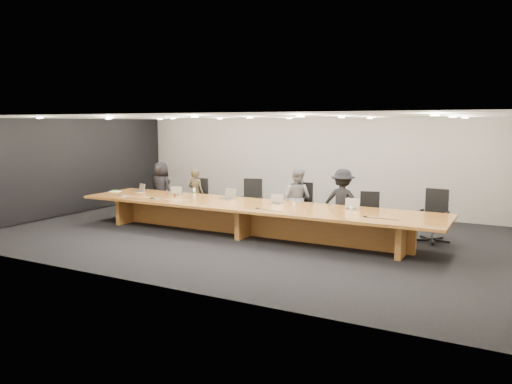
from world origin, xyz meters
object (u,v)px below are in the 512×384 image
laptop_b (175,191)px  laptop_c (227,194)px  laptop_d (276,199)px  water_bottle (194,193)px  chair_mid_left (251,201)px  amber_mug (175,195)px  chair_far_left (152,194)px  person_b (196,193)px  laptop_a (139,188)px  paper_cup_far (351,209)px  person_c (297,199)px  av_box (123,195)px  chair_far_right (433,215)px  mic_left (152,198)px  chair_left (196,198)px  laptop_e (352,204)px  chair_mid_right (300,206)px  person_a (161,188)px  mic_right (365,216)px  conference_table (250,214)px  person_d (342,202)px  paper_cup_near (294,205)px  chair_right (369,214)px  mic_center (257,208)px

laptop_b → laptop_c: (1.60, 0.03, 0.02)m
laptop_d → water_bottle: laptop_d is taller
chair_mid_left → amber_mug: bearing=-156.5°
chair_far_left → person_b: person_b is taller
laptop_c → person_b: bearing=162.7°
laptop_a → paper_cup_far: (6.13, -0.12, -0.07)m
person_c → amber_mug: 3.16m
av_box → chair_far_right: bearing=32.0°
person_b → mic_left: 1.67m
chair_far_left → laptop_a: (0.22, -0.82, 0.28)m
chair_left → laptop_e: size_ratio=3.61×
laptop_c → av_box: 2.84m
chair_mid_left → chair_mid_right: bearing=-16.6°
chair_far_right → person_c: size_ratio=0.79×
chair_far_left → person_a: person_a is taller
chair_far_right → mic_right: 1.98m
conference_table → paper_cup_far: bearing=6.0°
chair_far_right → person_d: 2.08m
mic_right → laptop_e: bearing=125.0°
water_bottle → laptop_b: bearing=178.2°
laptop_d → water_bottle: (-2.34, -0.01, -0.00)m
conference_table → paper_cup_near: 1.10m
chair_mid_left → chair_right: size_ratio=1.12×
laptop_a → laptop_e: (6.08, 0.04, 0.01)m
paper_cup_far → mic_left: size_ratio=0.66×
av_box → mic_right: bearing=19.9°
mic_left → mic_center: mic_left is taller
person_b → person_d: person_d is taller
chair_right → paper_cup_far: bearing=-115.0°
laptop_e → amber_mug: laptop_e is taller
person_d → laptop_c: person_d is taller
paper_cup_near → chair_left: bearing=164.3°
laptop_a → paper_cup_far: 6.13m
mic_left → laptop_a: bearing=145.1°
person_d → laptop_a: (-5.62, -0.82, 0.08)m
mic_left → laptop_c: bearing=24.4°
paper_cup_far → mic_right: paper_cup_far is taller
av_box → laptop_c: bearing=35.2°
chair_mid_left → mic_right: size_ratio=11.30×
chair_right → chair_far_right: (1.40, 0.15, 0.07)m
laptop_a → water_bottle: (1.92, -0.06, -0.00)m
laptop_c → mic_left: (-1.74, -0.79, -0.12)m
chair_left → mic_right: 5.40m
chair_far_left → person_d: size_ratio=0.75×
chair_right → laptop_b: chair_right is taller
laptop_b → laptop_d: laptop_b is taller
person_b → laptop_c: (1.55, -0.87, 0.20)m
chair_mid_right → water_bottle: bearing=-167.2°
person_c → water_bottle: (-2.51, -0.90, 0.10)m
laptop_b → amber_mug: bearing=-69.5°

